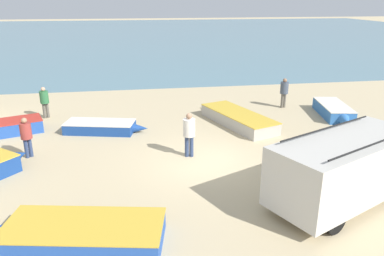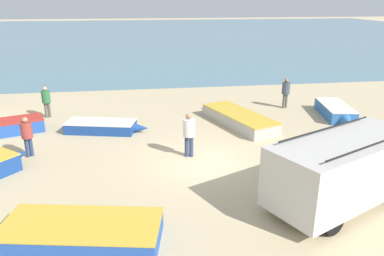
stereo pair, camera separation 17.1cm
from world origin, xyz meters
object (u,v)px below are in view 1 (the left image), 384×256
at_px(parked_van, 346,168).
at_px(fisherman_3, 189,131).
at_px(fishing_rowboat_1, 334,111).
at_px(fishing_rowboat_3, 79,234).
at_px(fisherman_0, 44,100).
at_px(fishing_rowboat_4, 236,118).
at_px(fishing_rowboat_0, 103,127).
at_px(fisherman_2, 26,134).
at_px(fisherman_1, 284,90).

height_order(parked_van, fisherman_3, parked_van).
distance_m(fishing_rowboat_1, fishing_rowboat_3, 14.64).
bearing_deg(fisherman_3, fisherman_0, -122.31).
bearing_deg(fishing_rowboat_4, parked_van, 168.70).
height_order(fishing_rowboat_0, fisherman_3, fisherman_3).
relative_size(fishing_rowboat_1, fisherman_2, 2.40).
xyz_separation_m(parked_van, fishing_rowboat_1, (4.15, 7.96, -0.82)).
distance_m(fisherman_1, fisherman_2, 13.27).
bearing_deg(fisherman_1, fishing_rowboat_4, 105.85).
xyz_separation_m(fisherman_1, fisherman_2, (-12.31, -4.95, -0.04)).
xyz_separation_m(fishing_rowboat_1, fisherman_0, (-14.61, 2.14, 0.65)).
height_order(parked_van, fishing_rowboat_1, parked_van).
distance_m(fisherman_2, fisherman_3, 6.17).
bearing_deg(fishing_rowboat_3, fisherman_1, -121.08).
xyz_separation_m(fishing_rowboat_3, fisherman_3, (3.53, 4.95, 0.75)).
relative_size(parked_van, fishing_rowboat_4, 0.97).
height_order(parked_van, fishing_rowboat_3, parked_van).
bearing_deg(fisherman_0, fishing_rowboat_0, 18.81).
distance_m(fishing_rowboat_0, fishing_rowboat_3, 8.32).
distance_m(parked_van, fisherman_2, 11.28).
distance_m(fishing_rowboat_0, fishing_rowboat_1, 11.65).
xyz_separation_m(parked_van, fisherman_2, (-10.10, 5.01, -0.18)).
relative_size(fishing_rowboat_3, fisherman_1, 2.95).
height_order(fishing_rowboat_1, fisherman_1, fisherman_1).
bearing_deg(fisherman_1, fishing_rowboat_1, -154.34).
bearing_deg(fishing_rowboat_3, fisherman_2, -55.43).
bearing_deg(fisherman_2, fisherman_3, -137.41).
bearing_deg(fisherman_0, fisherman_2, -25.58).
relative_size(fishing_rowboat_4, fisherman_1, 3.29).
bearing_deg(fisherman_3, fishing_rowboat_1, 126.04).
distance_m(fishing_rowboat_0, fisherman_3, 4.91).
xyz_separation_m(parked_van, fishing_rowboat_4, (-1.14, 7.67, -0.84)).
bearing_deg(fishing_rowboat_4, fisherman_1, -75.25).
height_order(fishing_rowboat_1, fisherman_0, fisherman_0).
bearing_deg(fisherman_3, fisherman_2, -87.87).
bearing_deg(fisherman_3, fishing_rowboat_4, 151.88).
bearing_deg(fisherman_2, fishing_rowboat_3, 164.76).
xyz_separation_m(fishing_rowboat_1, fishing_rowboat_3, (-11.69, -8.82, -0.02)).
xyz_separation_m(fishing_rowboat_4, fisherman_1, (3.34, 2.29, 0.70)).
bearing_deg(fishing_rowboat_1, fisherman_3, -54.15).
bearing_deg(fishing_rowboat_0, parked_van, -31.47).
distance_m(fishing_rowboat_0, fisherman_2, 3.66).
distance_m(parked_van, fisherman_0, 14.54).
height_order(fishing_rowboat_0, fishing_rowboat_4, fishing_rowboat_4).
distance_m(fishing_rowboat_1, fishing_rowboat_4, 5.30).
xyz_separation_m(fishing_rowboat_0, fisherman_1, (9.69, 2.50, 0.74)).
bearing_deg(fishing_rowboat_1, fisherman_2, -67.82).
relative_size(fishing_rowboat_3, fisherman_0, 3.04).
distance_m(fisherman_0, fisherman_3, 8.82).
height_order(parked_van, fisherman_1, parked_van).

